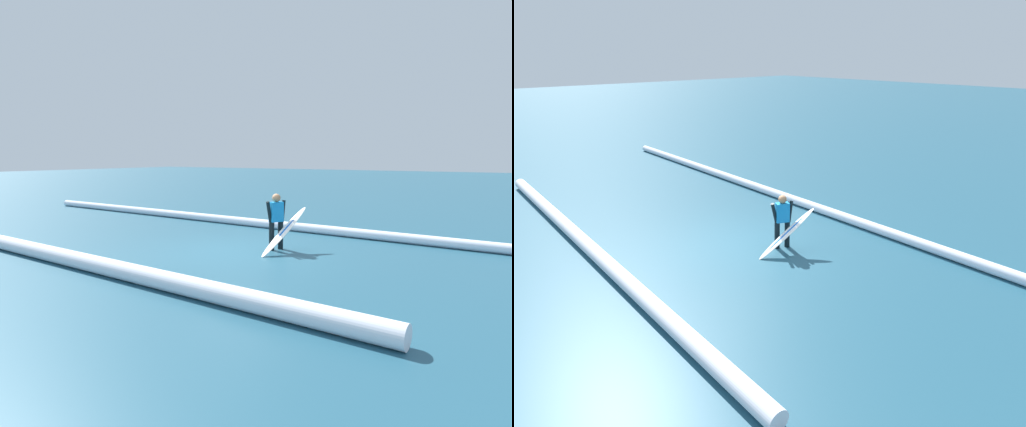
{
  "view_description": "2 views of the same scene",
  "coord_description": "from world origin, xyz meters",
  "views": [
    {
      "loc": [
        -6.35,
        8.8,
        2.41
      ],
      "look_at": [
        -1.2,
        0.81,
        1.14
      ],
      "focal_mm": 30.39,
      "sensor_mm": 36.0,
      "label": 1
    },
    {
      "loc": [
        -8.48,
        6.68,
        4.91
      ],
      "look_at": [
        -1.04,
        -0.11,
        1.17
      ],
      "focal_mm": 30.77,
      "sensor_mm": 36.0,
      "label": 2
    }
  ],
  "objects": [
    {
      "name": "surfboard",
      "position": [
        -1.16,
        -0.58,
        0.54
      ],
      "size": [
        0.62,
        1.66,
        1.12
      ],
      "color": "white",
      "rests_on": "ground_plane"
    },
    {
      "name": "ground_plane",
      "position": [
        0.0,
        0.0,
        0.0
      ],
      "size": [
        124.31,
        124.31,
        0.0
      ],
      "primitive_type": "plane",
      "color": "#235268"
    },
    {
      "name": "wave_crest_midground",
      "position": [
        2.3,
        3.19,
        0.18
      ],
      "size": [
        14.96,
        0.96,
        0.36
      ],
      "primitive_type": "cylinder",
      "rotation": [
        0.0,
        1.57,
        -0.04
      ],
      "color": "white",
      "rests_on": "ground_plane"
    },
    {
      "name": "surfer",
      "position": [
        -0.83,
        -0.73,
        0.82
      ],
      "size": [
        0.32,
        0.6,
        1.46
      ],
      "rotation": [
        0.0,
        0.0,
        1.14
      ],
      "color": "black",
      "rests_on": "ground_plane"
    },
    {
      "name": "wave_crest_foreground",
      "position": [
        2.7,
        -3.53,
        0.14
      ],
      "size": [
        19.98,
        0.78,
        0.28
      ],
      "primitive_type": "cylinder",
      "rotation": [
        0.0,
        1.57,
        -0.03
      ],
      "color": "white",
      "rests_on": "ground_plane"
    }
  ]
}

